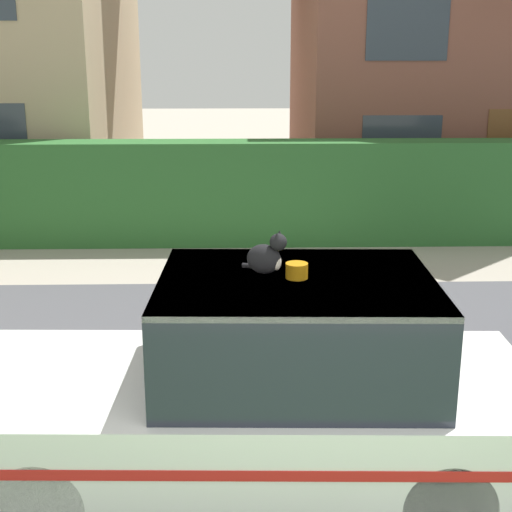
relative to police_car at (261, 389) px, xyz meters
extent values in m
cube|color=#4C4C51|center=(0.32, 1.47, -0.71)|extent=(28.00, 6.29, 0.01)
cube|color=#2D662D|center=(-0.11, 6.87, 0.13)|extent=(15.22, 0.74, 1.68)
cylinder|color=black|center=(-1.36, 0.78, -0.40)|extent=(0.60, 0.22, 0.60)
cylinder|color=black|center=(-1.41, -0.69, -0.40)|extent=(0.60, 0.22, 0.60)
cylinder|color=black|center=(1.19, 0.70, -0.40)|extent=(0.60, 0.22, 0.60)
cylinder|color=black|center=(1.15, -0.77, -0.40)|extent=(0.60, 0.22, 0.60)
cube|color=white|center=(-0.11, 0.00, -0.21)|extent=(4.18, 1.80, 0.65)
cube|color=#232833|center=(0.24, -0.01, 0.48)|extent=(1.92, 1.56, 0.72)
cube|color=white|center=(0.24, -0.01, 0.82)|extent=(1.92, 1.56, 0.04)
cube|color=red|center=(-0.08, 0.84, -0.16)|extent=(3.92, 0.13, 0.07)
cube|color=red|center=(-0.13, -0.84, -0.16)|extent=(3.92, 0.13, 0.07)
cylinder|color=orange|center=(0.24, -0.01, 0.89)|extent=(0.15, 0.15, 0.10)
ellipsoid|color=black|center=(0.01, -0.23, 1.04)|extent=(0.26, 0.21, 0.19)
ellipsoid|color=beige|center=(0.09, -0.26, 1.02)|extent=(0.08, 0.10, 0.11)
sphere|color=black|center=(0.10, -0.26, 1.16)|extent=(0.11, 0.11, 0.11)
cone|color=black|center=(0.09, -0.29, 1.20)|extent=(0.04, 0.04, 0.05)
cone|color=black|center=(0.11, -0.23, 1.20)|extent=(0.04, 0.04, 0.05)
cylinder|color=black|center=(-0.04, -0.13, 0.96)|extent=(0.18, 0.09, 0.03)
cube|color=brown|center=(4.59, 11.06, 1.70)|extent=(6.78, 6.30, 4.82)
cube|color=brown|center=(4.73, 7.90, 0.34)|extent=(1.00, 0.02, 2.10)
cube|color=#333D47|center=(2.72, 7.90, 0.64)|extent=(1.40, 0.02, 1.30)
cube|color=#333D47|center=(2.72, 7.90, 2.85)|extent=(1.40, 0.02, 1.30)
camera|label=1|loc=(-0.15, -4.63, 2.30)|focal=50.00mm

